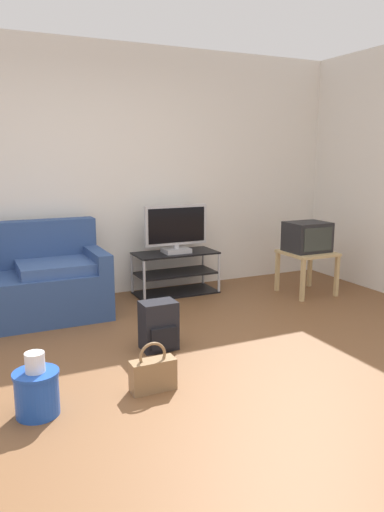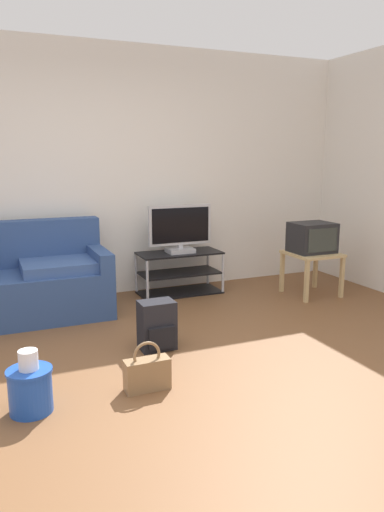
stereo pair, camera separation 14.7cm
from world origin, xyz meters
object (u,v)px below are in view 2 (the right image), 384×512
at_px(tv_stand, 180,273).
at_px(handbag, 147,373).
at_px(crt_tv, 312,237).
at_px(cleaning_bucket, 30,387).
at_px(couch, 5,284).
at_px(backpack, 157,325).
at_px(flat_tv, 180,229).
at_px(side_table, 312,259).

xyz_separation_m(tv_stand, handbag, (-1.07, -2.09, -0.12)).
relative_size(crt_tv, cleaning_bucket, 1.14).
bearing_deg(cleaning_bucket, couch, 91.12).
xyz_separation_m(couch, handbag, (0.78, -1.92, -0.22)).
height_order(backpack, cleaning_bucket, same).
distance_m(handbag, cleaning_bucket, 0.74).
xyz_separation_m(tv_stand, cleaning_bucket, (-1.81, -2.09, -0.07)).
height_order(crt_tv, handbag, crt_tv).
xyz_separation_m(backpack, cleaning_bucket, (-1.03, -0.65, -0.03)).
height_order(tv_stand, flat_tv, flat_tv).
height_order(tv_stand, side_table, side_table).
relative_size(couch, backpack, 4.83).
bearing_deg(handbag, couch, 112.05).
bearing_deg(cleaning_bucket, backpack, 31.97).
bearing_deg(handbag, backpack, 65.46).
xyz_separation_m(couch, crt_tv, (3.17, -0.45, 0.31)).
relative_size(tv_stand, flat_tv, 1.27).
relative_size(tv_stand, cleaning_bucket, 2.34).
bearing_deg(backpack, cleaning_bucket, -172.29).
relative_size(couch, side_table, 3.64).
bearing_deg(side_table, cleaning_bucket, -155.16).
distance_m(flat_tv, crt_tv, 1.46).
xyz_separation_m(couch, flat_tv, (1.84, 0.15, 0.40)).
bearing_deg(couch, flat_tv, 4.72).
xyz_separation_m(crt_tv, handbag, (-2.40, -1.47, -0.53)).
bearing_deg(side_table, flat_tv, 155.17).
relative_size(tv_stand, side_table, 1.76).
bearing_deg(cleaning_bucket, side_table, 24.84).
xyz_separation_m(backpack, handbag, (-0.30, -0.65, -0.08)).
bearing_deg(crt_tv, flat_tv, 155.75).
bearing_deg(handbag, flat_tv, 62.69).
bearing_deg(couch, cleaning_bucket, -88.88).
xyz_separation_m(flat_tv, side_table, (1.33, -0.61, -0.33)).
bearing_deg(backpack, handbag, -138.79).
height_order(couch, handbag, couch).
height_order(flat_tv, handbag, flat_tv).
height_order(crt_tv, backpack, crt_tv).
relative_size(couch, handbag, 5.64).
height_order(side_table, backpack, side_table).
bearing_deg(couch, tv_stand, 5.41).
relative_size(flat_tv, crt_tv, 1.61).
xyz_separation_m(side_table, backpack, (-2.10, -0.80, -0.21)).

